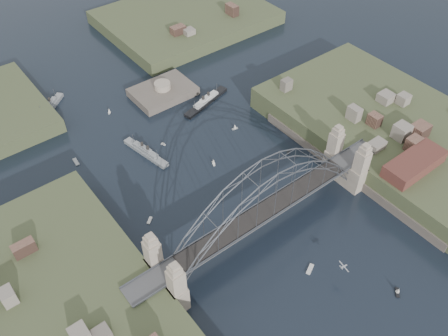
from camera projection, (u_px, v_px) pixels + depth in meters
ground at (264, 230)px, 130.95m from camera, size 500.00×500.00×0.00m
bridge at (267, 200)px, 122.27m from camera, size 84.00×13.80×24.60m
shore_east at (396, 140)px, 154.55m from camera, size 50.50×90.00×12.00m
headland_ne at (186, 21)px, 213.85m from camera, size 70.00×55.00×9.50m
fort_island at (163, 96)px, 175.64m from camera, size 22.00×16.00×9.40m
wharf_shed at (414, 164)px, 135.24m from camera, size 20.00×8.00×4.00m
finger_pier at (436, 223)px, 131.77m from camera, size 4.00×22.00×1.40m
naval_cruiser_near at (146, 152)px, 152.08m from camera, size 5.96×18.88×5.62m
naval_cruiser_far at (50, 108)px, 168.50m from camera, size 14.68×13.09×5.84m
ocean_liner at (206, 101)px, 171.29m from camera, size 21.49×8.57×5.27m
aeroplane at (343, 267)px, 116.26m from camera, size 2.01×3.64×0.53m
small_boat_a at (150, 220)px, 133.11m from camera, size 2.50×2.29×0.45m
small_boat_b at (213, 162)px, 148.83m from camera, size 1.40×2.13×2.38m
small_boat_c at (310, 269)px, 121.76m from camera, size 3.45×2.40×0.45m
small_boat_d at (235, 127)px, 160.95m from camera, size 2.23×1.20×2.38m
small_boat_e at (76, 162)px, 149.92m from camera, size 1.49×3.63×0.45m
small_boat_f at (163, 144)px, 155.66m from camera, size 1.16×1.61×1.43m
small_boat_g at (398, 291)px, 116.51m from camera, size 2.61×2.52×2.38m
small_boat_h at (109, 111)px, 167.05m from camera, size 1.57×1.66×2.38m
small_boat_i at (289, 152)px, 153.28m from camera, size 2.55×1.98×0.45m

